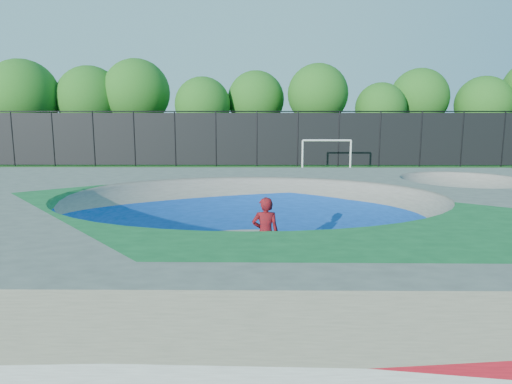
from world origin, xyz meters
The scene contains 7 objects.
ground centered at (0.00, 0.00, 0.00)m, with size 120.00×120.00×0.00m, color #1D5718.
skate_deck centered at (0.00, 0.00, 0.75)m, with size 22.00×14.00×1.50m, color gray.
skater centered at (0.39, -1.88, 0.90)m, with size 0.66×0.43×1.80m, color red.
skateboard centered at (0.39, -1.88, 0.03)m, with size 0.78×0.22×0.05m, color black.
soccer_goal centered at (4.62, 17.40, 1.50)m, with size 3.28×0.12×2.16m.
fence centered at (0.00, 21.00, 2.10)m, with size 48.09×0.09×4.04m.
treeline centered at (0.67, 26.12, 5.16)m, with size 51.61×7.49×8.60m.
Camera 1 is at (0.27, -12.58, 3.73)m, focal length 32.00 mm.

